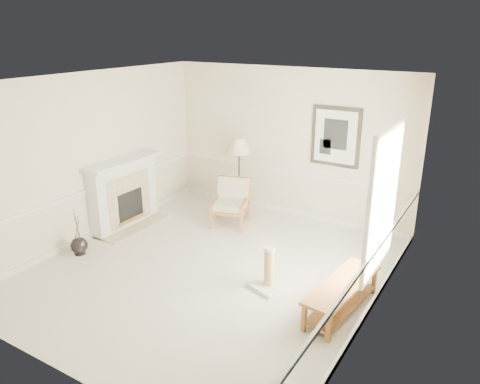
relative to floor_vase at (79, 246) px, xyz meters
name	(u,v)px	position (x,y,z in m)	size (l,w,h in m)	color
ground	(210,269)	(2.15, 0.70, -0.15)	(5.50, 5.50, 0.00)	silver
room	(218,154)	(2.29, 0.78, 1.71)	(5.04, 5.54, 2.92)	beige
fireplace	(124,194)	(-0.19, 1.30, 0.49)	(0.64, 1.64, 1.31)	white
floor_vase	(79,246)	(0.00, 0.00, 0.00)	(0.28, 0.28, 0.83)	black
armchair	(231,200)	(1.45, 2.45, 0.32)	(0.83, 0.86, 0.87)	brown
floor_lamp	(239,148)	(1.23, 3.10, 1.17)	(0.48, 0.48, 1.52)	black
bench	(342,292)	(4.30, 0.67, 0.13)	(0.62, 1.54, 0.43)	brown
scratching_post	(269,275)	(3.20, 0.69, 0.05)	(0.57, 0.57, 0.65)	silver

